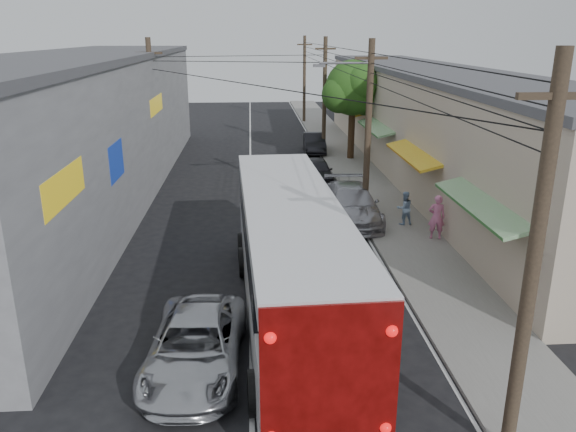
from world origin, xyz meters
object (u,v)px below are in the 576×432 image
object	(u,v)px
coach_bus	(291,257)
jeepney	(196,345)
parked_car_far	(314,143)
parked_suv	(352,204)
parked_car_mid	(317,171)
pedestrian_near	(437,217)
pedestrian_far	(404,208)

from	to	relation	value
coach_bus	jeepney	distance (m)	3.97
coach_bus	parked_car_far	size ratio (longest dim) A/B	3.06
jeepney	parked_suv	distance (m)	13.05
parked_car_mid	pedestrian_near	xyz separation A→B (m)	(3.80, -9.82, 0.35)
parked_suv	pedestrian_far	distance (m)	2.37
jeepney	parked_car_far	distance (m)	27.81
parked_car_mid	parked_car_far	distance (m)	8.61
parked_car_mid	pedestrian_far	size ratio (longest dim) A/B	2.74
coach_bus	jeepney	size ratio (longest dim) A/B	2.57
parked_car_far	pedestrian_near	world-z (taller)	pedestrian_near
pedestrian_near	jeepney	bearing A→B (deg)	56.04
jeepney	pedestrian_far	world-z (taller)	pedestrian_far
parked_suv	pedestrian_far	xyz separation A→B (m)	(2.17, -0.95, 0.06)
parked_car_mid	pedestrian_near	world-z (taller)	pedestrian_near
parked_car_far	pedestrian_near	bearing A→B (deg)	-78.51
parked_suv	parked_car_far	world-z (taller)	parked_suv
parked_car_mid	pedestrian_far	distance (m)	8.49
parked_car_mid	coach_bus	bearing A→B (deg)	-101.06
parked_suv	parked_car_mid	distance (m)	7.05
jeepney	parked_suv	bearing A→B (deg)	65.47
jeepney	parked_suv	xyz separation A→B (m)	(6.00, 11.59, 0.11)
parked_suv	parked_car_far	size ratio (longest dim) A/B	1.32
parked_car_far	pedestrian_far	size ratio (longest dim) A/B	2.81
coach_bus	jeepney	world-z (taller)	coach_bus
coach_bus	jeepney	xyz separation A→B (m)	(-2.60, -2.75, -1.21)
jeepney	coach_bus	bearing A→B (deg)	49.54
parked_suv	pedestrian_near	bearing A→B (deg)	-42.48
pedestrian_near	parked_car_far	bearing A→B (deg)	-68.95
parked_car_mid	jeepney	bearing A→B (deg)	-107.35
jeepney	pedestrian_near	world-z (taller)	pedestrian_near
coach_bus	parked_suv	size ratio (longest dim) A/B	2.33
pedestrian_near	coach_bus	bearing A→B (deg)	55.00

